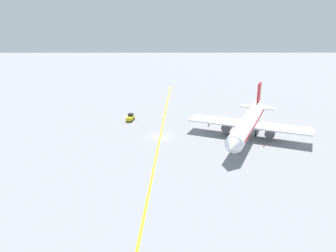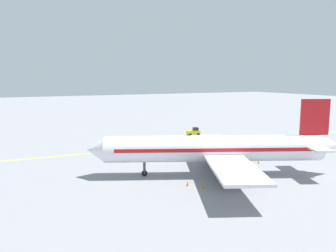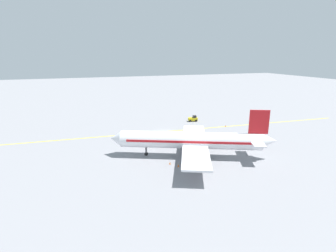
# 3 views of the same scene
# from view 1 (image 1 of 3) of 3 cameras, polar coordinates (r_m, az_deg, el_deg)

# --- Properties ---
(ground_plane) EXTENTS (400.00, 400.00, 0.00)m
(ground_plane) POSITION_cam_1_polar(r_m,az_deg,el_deg) (76.93, -1.37, -1.94)
(ground_plane) COLOR gray
(apron_yellow_centreline) EXTENTS (6.87, 119.85, 0.01)m
(apron_yellow_centreline) POSITION_cam_1_polar(r_m,az_deg,el_deg) (76.92, -1.37, -1.94)
(apron_yellow_centreline) COLOR yellow
(apron_yellow_centreline) RESTS_ON ground
(airplane_at_gate) EXTENTS (27.73, 33.71, 10.60)m
(airplane_at_gate) POSITION_cam_1_polar(r_m,az_deg,el_deg) (77.60, 13.84, 0.59)
(airplane_at_gate) COLOR white
(airplane_at_gate) RESTS_ON ground
(baggage_tug_white) EXTENTS (2.27, 3.25, 2.11)m
(baggage_tug_white) POSITION_cam_1_polar(r_m,az_deg,el_deg) (89.42, -6.57, 1.45)
(baggage_tug_white) COLOR gold
(baggage_tug_white) RESTS_ON ground
(ground_crew_worker) EXTENTS (0.31, 0.56, 1.68)m
(ground_crew_worker) POSITION_cam_1_polar(r_m,az_deg,el_deg) (85.38, 7.15, 0.62)
(ground_crew_worker) COLOR #23232D
(ground_crew_worker) RESTS_ON ground
(traffic_cone_near_nose) EXTENTS (0.32, 0.32, 0.55)m
(traffic_cone_near_nose) POSITION_cam_1_polar(r_m,az_deg,el_deg) (87.11, 10.75, 0.36)
(traffic_cone_near_nose) COLOR orange
(traffic_cone_near_nose) RESTS_ON ground
(traffic_cone_mid_apron) EXTENTS (0.32, 0.32, 0.55)m
(traffic_cone_mid_apron) POSITION_cam_1_polar(r_m,az_deg,el_deg) (73.96, 16.36, -3.33)
(traffic_cone_mid_apron) COLOR orange
(traffic_cone_mid_apron) RESTS_ON ground
(traffic_cone_by_wingtip) EXTENTS (0.32, 0.32, 0.55)m
(traffic_cone_by_wingtip) POSITION_cam_1_polar(r_m,az_deg,el_deg) (95.46, -0.46, 2.26)
(traffic_cone_by_wingtip) COLOR orange
(traffic_cone_by_wingtip) RESTS_ON ground
(traffic_cone_far_edge) EXTENTS (0.32, 0.32, 0.55)m
(traffic_cone_far_edge) POSITION_cam_1_polar(r_m,az_deg,el_deg) (75.49, 17.33, -2.99)
(traffic_cone_far_edge) COLOR orange
(traffic_cone_far_edge) RESTS_ON ground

